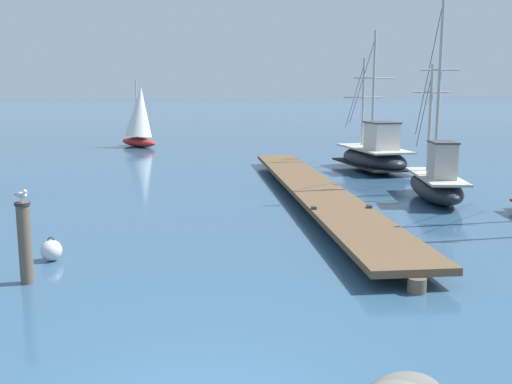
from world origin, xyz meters
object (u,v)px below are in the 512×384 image
at_px(perched_seagull, 21,195).
at_px(distant_sailboat, 139,118).
at_px(mooring_piling, 25,241).
at_px(fishing_boat_1, 374,155).
at_px(fishing_boat_0, 436,182).
at_px(mooring_buoy, 51,250).

xyz_separation_m(perched_seagull, distant_sailboat, (2.61, 26.90, 0.09)).
height_order(perched_seagull, distant_sailboat, distant_sailboat).
distance_m(mooring_piling, perched_seagull, 0.93).
height_order(fishing_boat_1, mooring_piling, fishing_boat_1).
relative_size(mooring_piling, distant_sailboat, 0.38).
bearing_deg(fishing_boat_1, distant_sailboat, 128.22).
relative_size(perched_seagull, distant_sailboat, 0.07).
height_order(fishing_boat_0, fishing_boat_1, fishing_boat_0).
bearing_deg(mooring_buoy, mooring_piling, -100.12).
height_order(mooring_buoy, distant_sailboat, distant_sailboat).
height_order(fishing_boat_1, perched_seagull, fishing_boat_1).
bearing_deg(mooring_buoy, distant_sailboat, 84.75).
height_order(mooring_piling, mooring_buoy, mooring_piling).
xyz_separation_m(fishing_boat_0, mooring_buoy, (-11.96, -4.76, -0.42)).
distance_m(fishing_boat_1, distant_sailboat, 16.97).
distance_m(mooring_piling, mooring_buoy, 1.66).
bearing_deg(mooring_buoy, fishing_boat_0, 21.69).
bearing_deg(perched_seagull, mooring_buoy, 79.71).
bearing_deg(fishing_boat_1, mooring_piling, -133.87).
height_order(perched_seagull, mooring_buoy, perched_seagull).
bearing_deg(mooring_piling, perched_seagull, 132.69).
bearing_deg(fishing_boat_0, mooring_piling, -152.83).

